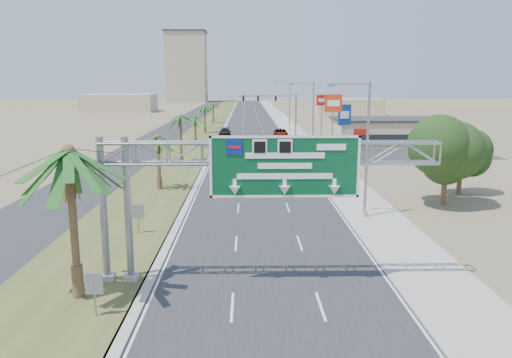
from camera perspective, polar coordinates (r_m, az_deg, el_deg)
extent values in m
cube|color=#28282B|center=(124.38, -0.51, 6.41)|extent=(12.00, 300.00, 0.02)
cube|color=#9E9B93|center=(124.76, 3.42, 6.42)|extent=(4.00, 300.00, 0.10)
cube|color=#444C21|center=(124.67, -5.14, 6.40)|extent=(7.00, 300.00, 0.12)
cube|color=#28282B|center=(125.35, -8.35, 6.33)|extent=(8.00, 300.00, 0.02)
cylinder|color=gray|center=(25.46, -14.43, -3.61)|extent=(0.36, 0.36, 7.40)
cylinder|color=gray|center=(25.77, -17.03, -3.58)|extent=(0.36, 0.36, 7.40)
cube|color=#9E9B93|center=(26.54, -14.06, -10.94)|extent=(0.70, 0.70, 0.40)
cube|color=#9E9B93|center=(26.83, -16.61, -10.83)|extent=(0.70, 0.70, 0.40)
cube|color=#074924|center=(23.90, 3.30, 1.42)|extent=(7.20, 0.12, 3.00)
cube|color=navy|center=(23.61, -2.49, 3.64)|extent=(0.75, 0.03, 0.75)
cone|color=white|center=(24.04, 3.29, -1.32)|extent=(0.56, 0.56, 0.45)
cylinder|color=brown|center=(24.22, -20.11, -5.18)|extent=(0.36, 0.36, 7.00)
cylinder|color=brown|center=(25.06, -19.70, -11.04)|extent=(0.54, 0.54, 1.68)
cylinder|color=brown|center=(47.29, -11.05, 1.71)|extent=(0.36, 0.36, 5.00)
cylinder|color=brown|center=(47.62, -10.97, -0.55)|extent=(0.54, 0.54, 1.20)
cylinder|color=brown|center=(62.91, -8.60, 4.43)|extent=(0.36, 0.36, 5.80)
cylinder|color=brown|center=(63.19, -8.54, 2.44)|extent=(0.54, 0.54, 1.39)
cylinder|color=brown|center=(80.76, -6.95, 5.44)|extent=(0.36, 0.36, 4.50)
cylinder|color=brown|center=(80.94, -6.92, 4.23)|extent=(0.54, 0.54, 1.08)
cylinder|color=brown|center=(99.58, -5.86, 6.70)|extent=(0.36, 0.36, 5.20)
cylinder|color=brown|center=(99.75, -5.84, 5.57)|extent=(0.54, 0.54, 1.25)
cylinder|color=brown|center=(124.47, -4.92, 7.48)|extent=(0.36, 0.36, 4.80)
cylinder|color=brown|center=(124.60, -4.91, 6.64)|extent=(0.54, 0.54, 1.15)
cylinder|color=gray|center=(37.37, 12.58, 3.10)|extent=(0.20, 0.20, 10.00)
cylinder|color=gray|center=(36.73, 10.74, 10.63)|extent=(2.80, 0.12, 0.12)
cube|color=slate|center=(36.48, 8.55, 10.54)|extent=(0.50, 0.22, 0.18)
cylinder|color=#9E9B93|center=(38.30, 12.29, -3.96)|extent=(0.44, 0.44, 0.50)
cylinder|color=gray|center=(66.75, 6.53, 6.66)|extent=(0.20, 0.20, 10.00)
cylinder|color=gray|center=(66.39, 5.40, 10.85)|extent=(2.80, 0.12, 0.12)
cube|color=slate|center=(66.25, 4.18, 10.78)|extent=(0.50, 0.22, 0.18)
cylinder|color=#9E9B93|center=(67.27, 6.44, 2.63)|extent=(0.44, 0.44, 0.50)
cylinder|color=gray|center=(102.48, 3.86, 8.20)|extent=(0.20, 0.20, 10.00)
cylinder|color=gray|center=(102.24, 3.10, 10.92)|extent=(2.80, 0.12, 0.12)
cube|color=slate|center=(102.15, 2.31, 10.87)|extent=(0.50, 0.22, 0.18)
cylinder|color=#9E9B93|center=(102.82, 3.83, 5.55)|extent=(0.44, 0.44, 0.50)
cylinder|color=gray|center=(86.60, 4.57, 7.02)|extent=(0.28, 0.28, 8.00)
cylinder|color=gray|center=(86.08, 1.25, 9.49)|extent=(10.00, 0.18, 0.18)
cube|color=black|center=(85.96, 2.27, 9.22)|extent=(0.32, 0.18, 0.95)
cube|color=black|center=(85.84, 0.24, 9.22)|extent=(0.32, 0.18, 0.95)
cube|color=black|center=(85.82, -1.45, 9.22)|extent=(0.32, 0.18, 0.95)
sphere|color=red|center=(85.83, 2.27, 9.41)|extent=(0.22, 0.22, 0.22)
imported|color=black|center=(86.45, 4.60, 9.00)|extent=(0.16, 0.16, 0.60)
cylinder|color=#9E9B93|center=(86.93, 4.53, 4.58)|extent=(0.56, 0.56, 0.60)
cube|color=tan|center=(83.69, 15.14, 5.16)|extent=(18.00, 10.00, 4.00)
cylinder|color=brown|center=(43.92, 20.74, -0.24)|extent=(0.44, 0.44, 3.90)
sphere|color=#1A3412|center=(43.52, 20.97, 3.12)|extent=(4.50, 4.50, 4.50)
cylinder|color=brown|center=(48.75, 22.26, 0.35)|extent=(0.44, 0.44, 3.30)
sphere|color=#1A3412|center=(48.42, 22.45, 2.91)|extent=(3.50, 3.50, 3.50)
cylinder|color=gray|center=(22.87, -17.91, -12.93)|extent=(0.08, 0.08, 1.80)
cube|color=slate|center=(22.60, -18.01, -11.30)|extent=(0.75, 0.06, 0.95)
cylinder|color=gray|center=(34.00, -13.29, -4.77)|extent=(0.08, 0.08, 1.80)
cube|color=slate|center=(33.82, -13.34, -3.63)|extent=(0.75, 0.06, 0.95)
cube|color=tan|center=(265.85, -7.94, 12.52)|extent=(20.00, 16.00, 35.00)
cube|color=tan|center=(179.50, -15.37, 8.39)|extent=(24.00, 14.00, 6.00)
cube|color=tan|center=(157.31, 10.47, 8.10)|extent=(20.00, 12.00, 5.00)
imported|color=black|center=(60.91, -1.74, 2.38)|extent=(2.08, 4.99, 1.69)
imported|color=maroon|center=(61.20, 1.55, 2.32)|extent=(1.62, 4.46, 1.46)
imported|color=gray|center=(93.14, 2.85, 5.29)|extent=(2.42, 5.24, 1.45)
imported|color=black|center=(94.32, -3.59, 5.35)|extent=(2.20, 5.03, 1.44)
cylinder|color=gray|center=(70.58, 8.75, 6.24)|extent=(0.20, 0.20, 8.53)
cube|color=red|center=(70.41, 8.82, 8.56)|extent=(2.42, 0.55, 2.40)
cube|color=white|center=(70.23, 8.85, 8.56)|extent=(1.67, 0.22, 0.84)
cylinder|color=gray|center=(74.49, 10.03, 5.85)|extent=(0.20, 0.20, 7.00)
cube|color=navy|center=(74.35, 10.08, 7.24)|extent=(2.00, 0.89, 3.00)
cube|color=white|center=(74.18, 10.10, 7.23)|extent=(1.35, 0.46, 1.05)
cylinder|color=gray|center=(88.91, 7.51, 7.06)|extent=(0.20, 0.20, 7.98)
cube|color=red|center=(88.76, 7.56, 8.92)|extent=(2.15, 1.12, 1.80)
cube|color=white|center=(88.58, 7.57, 8.91)|extent=(1.44, 0.63, 0.63)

